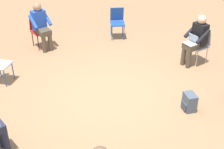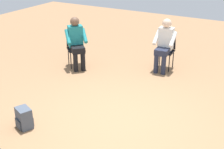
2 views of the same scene
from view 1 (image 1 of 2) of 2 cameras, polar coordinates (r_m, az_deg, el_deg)
The scene contains 7 objects.
ground_plane at distance 6.62m, azimuth -0.27°, elevation -3.68°, with size 16.73×16.73×0.00m, color #99704C.
chair_south at distance 8.68m, azimuth -13.25°, elevation 8.12°, with size 0.40×0.44×0.85m.
chair_southwest at distance 9.01m, azimuth 0.97°, elevation 9.83°, with size 0.56×0.58×0.85m.
chair_west at distance 7.93m, azimuth 15.84°, elevation 5.48°, with size 0.46×0.43×0.85m.
person_with_laptop at distance 7.73m, azimuth 15.18°, elevation 6.52°, with size 0.54×0.52×1.24m.
person_in_blue at distance 8.46m, azimuth -12.91°, elevation 9.02°, with size 0.49×0.52×1.24m.
backpack_near_laptop_user at distance 6.29m, azimuth 13.96°, elevation -5.06°, with size 0.31×0.34×0.36m.
Camera 1 is at (3.24, 4.35, 3.79)m, focal length 50.00 mm.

